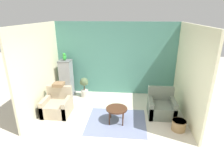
{
  "coord_description": "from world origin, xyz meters",
  "views": [
    {
      "loc": [
        0.49,
        -3.77,
        2.98
      ],
      "look_at": [
        0.0,
        1.51,
        0.94
      ],
      "focal_mm": 30.0,
      "sensor_mm": 36.0,
      "label": 1
    }
  ],
  "objects": [
    {
      "name": "parrot",
      "position": [
        -1.81,
        2.64,
        1.48
      ],
      "size": [
        0.13,
        0.24,
        0.28
      ],
      "color": "green",
      "rests_on": "birdcage"
    },
    {
      "name": "birdcage",
      "position": [
        -1.81,
        2.63,
        0.66
      ],
      "size": [
        0.49,
        0.49,
        1.36
      ],
      "color": "slate",
      "rests_on": "ground_plane"
    },
    {
      "name": "armchair_right",
      "position": [
        1.52,
        1.45,
        0.26
      ],
      "size": [
        0.79,
        0.79,
        0.82
      ],
      "color": "slate",
      "rests_on": "ground_plane"
    },
    {
      "name": "wall_right",
      "position": [
        2.23,
        1.51,
        1.34
      ],
      "size": [
        0.06,
        3.02,
        2.68
      ],
      "color": "beige",
      "rests_on": "ground_plane"
    },
    {
      "name": "wicker_basket",
      "position": [
        1.88,
        0.66,
        0.16
      ],
      "size": [
        0.38,
        0.38,
        0.29
      ],
      "color": "#A37F51",
      "rests_on": "ground_plane"
    },
    {
      "name": "area_rug",
      "position": [
        0.19,
        0.9,
        0.01
      ],
      "size": [
        1.68,
        1.5,
        0.01
      ],
      "color": "slate",
      "rests_on": "ground_plane"
    },
    {
      "name": "throw_pillow",
      "position": [
        -1.68,
        1.5,
        0.87
      ],
      "size": [
        0.32,
        0.32,
        0.1
      ],
      "color": "#846647",
      "rests_on": "armchair_left"
    },
    {
      "name": "coffee_table",
      "position": [
        0.19,
        0.9,
        0.4
      ],
      "size": [
        0.6,
        0.6,
        0.45
      ],
      "color": "#472819",
      "rests_on": "ground_plane"
    },
    {
      "name": "wall_back_accent",
      "position": [
        0.0,
        3.05,
        1.34
      ],
      "size": [
        4.53,
        0.06,
        2.68
      ],
      "color": "#4C897A",
      "rests_on": "ground_plane"
    },
    {
      "name": "wall_left",
      "position": [
        -2.23,
        1.51,
        1.34
      ],
      "size": [
        0.06,
        3.02,
        2.68
      ],
      "color": "beige",
      "rests_on": "ground_plane"
    },
    {
      "name": "armchair_left",
      "position": [
        -1.68,
        1.22,
        0.26
      ],
      "size": [
        0.79,
        0.79,
        0.82
      ],
      "color": "tan",
      "rests_on": "ground_plane"
    },
    {
      "name": "ground_plane",
      "position": [
        0.0,
        0.0,
        0.0
      ],
      "size": [
        20.0,
        20.0,
        0.0
      ],
      "primitive_type": "plane",
      "color": "beige",
      "rests_on": "ground"
    },
    {
      "name": "potted_plant",
      "position": [
        -1.13,
        2.55,
        0.42
      ],
      "size": [
        0.33,
        0.3,
        0.74
      ],
      "color": "beige",
      "rests_on": "ground_plane"
    }
  ]
}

